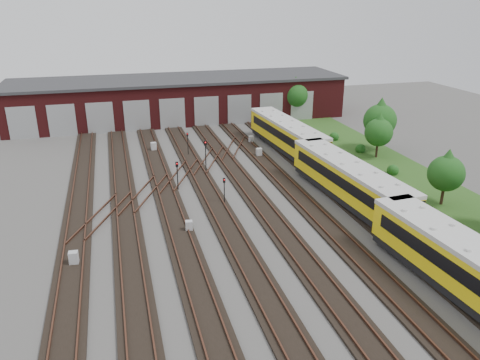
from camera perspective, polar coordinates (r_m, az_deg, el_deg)
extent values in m
plane|color=#44423F|center=(38.17, 1.88, -6.32)|extent=(120.00, 120.00, 0.00)
cube|color=black|center=(36.94, -19.60, -8.51)|extent=(2.40, 70.00, 0.18)
cube|color=#522F20|center=(36.94, -20.74, -8.38)|extent=(0.10, 70.00, 0.15)
cube|color=#522F20|center=(36.79, -18.51, -8.19)|extent=(0.10, 70.00, 0.15)
cube|color=black|center=(36.74, -13.34, -7.95)|extent=(2.40, 70.00, 0.18)
cube|color=#522F20|center=(36.67, -14.49, -7.83)|extent=(0.10, 70.00, 0.15)
cube|color=#522F20|center=(36.68, -12.24, -7.61)|extent=(0.10, 70.00, 0.15)
cube|color=black|center=(36.98, -7.11, -7.29)|extent=(2.40, 70.00, 0.18)
cube|color=#522F20|center=(36.83, -8.23, -7.19)|extent=(0.10, 70.00, 0.15)
cube|color=#522F20|center=(36.99, -6.02, -6.94)|extent=(0.10, 70.00, 0.15)
cube|color=black|center=(37.64, -1.05, -6.57)|extent=(2.40, 70.00, 0.18)
cube|color=#522F20|center=(37.42, -2.12, -6.48)|extent=(0.10, 70.00, 0.15)
cube|color=#522F20|center=(37.73, 0.01, -6.22)|extent=(0.10, 70.00, 0.15)
cube|color=black|center=(38.71, 4.72, -5.82)|extent=(2.40, 70.00, 0.18)
cube|color=#522F20|center=(38.42, 3.72, -5.74)|extent=(0.10, 70.00, 0.15)
cube|color=#522F20|center=(38.87, 5.73, -5.46)|extent=(0.10, 70.00, 0.15)
cube|color=black|center=(40.15, 10.12, -5.06)|extent=(2.40, 70.00, 0.18)
cube|color=#522F20|center=(39.80, 9.20, -4.98)|extent=(0.10, 70.00, 0.15)
cube|color=#522F20|center=(40.38, 11.06, -4.71)|extent=(0.10, 70.00, 0.15)
cube|color=black|center=(41.92, 15.09, -4.31)|extent=(2.40, 70.00, 0.18)
cube|color=#522F20|center=(41.51, 14.25, -4.24)|extent=(0.10, 70.00, 0.15)
cube|color=#522F20|center=(42.21, 15.96, -3.98)|extent=(0.10, 70.00, 0.15)
cube|color=black|center=(43.99, 19.62, -3.61)|extent=(2.40, 70.00, 0.18)
cube|color=#522F20|center=(43.53, 18.86, -3.53)|extent=(0.10, 70.00, 0.15)
cube|color=#522F20|center=(44.32, 20.41, -3.29)|extent=(0.10, 70.00, 0.15)
cube|color=#522F20|center=(45.76, -11.51, -1.55)|extent=(5.40, 9.62, 0.15)
cube|color=#522F20|center=(49.82, -7.31, 0.63)|extent=(5.40, 9.62, 0.15)
cube|color=#522F20|center=(54.16, -3.75, 2.46)|extent=(5.40, 9.62, 0.15)
cube|color=#522F20|center=(42.08, -16.50, -4.12)|extent=(5.40, 9.62, 0.15)
cube|color=#522F20|center=(58.73, -0.73, 4.01)|extent=(5.40, 9.62, 0.15)
cube|color=#501415|center=(74.44, -7.35, 9.73)|extent=(50.00, 12.00, 6.00)
cube|color=#303133|center=(73.89, -7.47, 12.12)|extent=(51.00, 12.50, 0.40)
cube|color=#96989A|center=(69.05, -25.00, 6.32)|extent=(3.60, 0.12, 4.40)
cube|color=#96989A|center=(68.37, -20.87, 6.79)|extent=(3.60, 0.12, 4.40)
cube|color=#96989A|center=(68.05, -16.66, 7.23)|extent=(3.60, 0.12, 4.40)
cube|color=#96989A|center=(68.10, -12.44, 7.64)|extent=(3.60, 0.12, 4.40)
cube|color=#96989A|center=(68.52, -8.24, 8.00)|extent=(3.60, 0.12, 4.40)
cube|color=#96989A|center=(69.30, -4.10, 8.31)|extent=(3.60, 0.12, 4.40)
cube|color=#96989A|center=(70.42, -0.07, 8.57)|extent=(3.60, 0.12, 4.40)
cube|color=#96989A|center=(71.87, 3.83, 8.79)|extent=(3.60, 0.12, 4.40)
cube|color=#96989A|center=(73.64, 7.55, 8.95)|extent=(3.60, 0.12, 4.40)
cube|color=#214617|center=(54.31, 18.13, 1.21)|extent=(8.00, 55.00, 0.05)
cube|color=black|center=(32.96, 26.19, -12.25)|extent=(3.74, 16.87, 0.67)
cube|color=yellow|center=(32.18, 26.64, -9.91)|extent=(4.07, 16.90, 2.45)
cube|color=silver|center=(31.54, 27.05, -7.73)|extent=(4.18, 16.90, 0.33)
cube|color=black|center=(31.08, 24.78, -10.11)|extent=(1.11, 14.69, 0.95)
cube|color=black|center=(44.43, 12.96, -1.81)|extent=(3.74, 16.87, 0.67)
cube|color=yellow|center=(43.86, 13.13, 0.07)|extent=(4.07, 16.90, 2.45)
cube|color=silver|center=(43.39, 13.28, 1.79)|extent=(4.18, 16.90, 0.33)
cube|color=black|center=(43.02, 11.49, 0.18)|extent=(1.11, 14.69, 0.95)
cube|color=black|center=(44.54, 14.76, 0.63)|extent=(1.11, 14.69, 0.95)
cube|color=black|center=(58.08, 5.65, 4.14)|extent=(3.74, 16.87, 0.67)
cube|color=yellow|center=(57.65, 5.71, 5.62)|extent=(4.07, 16.90, 2.45)
cube|color=silver|center=(57.29, 5.76, 6.96)|extent=(4.18, 16.90, 0.33)
cube|color=black|center=(56.98, 4.37, 5.77)|extent=(1.11, 14.69, 0.95)
cube|color=black|center=(58.20, 7.04, 6.00)|extent=(1.11, 14.69, 0.95)
cylinder|color=black|center=(46.27, -7.62, 0.21)|extent=(0.10, 0.10, 2.39)
cube|color=black|center=(45.78, -7.71, 1.91)|extent=(0.26, 0.17, 0.51)
sphere|color=red|center=(45.65, -7.70, 1.98)|extent=(0.12, 0.12, 0.12)
cylinder|color=black|center=(56.32, -6.36, 4.14)|extent=(0.09, 0.09, 2.42)
cube|color=black|center=(55.92, -6.42, 5.54)|extent=(0.24, 0.18, 0.43)
sphere|color=red|center=(55.82, -6.41, 5.60)|extent=(0.10, 0.10, 0.10)
cylinder|color=black|center=(42.83, -1.92, -1.60)|extent=(0.09, 0.09, 2.07)
cube|color=black|center=(42.36, -1.94, -0.04)|extent=(0.23, 0.16, 0.44)
sphere|color=red|center=(42.25, -1.92, 0.03)|extent=(0.11, 0.11, 0.11)
cylinder|color=black|center=(50.74, -4.20, 2.61)|extent=(0.11, 0.11, 2.99)
cube|color=black|center=(50.20, -4.25, 4.51)|extent=(0.26, 0.16, 0.53)
sphere|color=red|center=(50.08, -4.23, 4.60)|extent=(0.13, 0.13, 0.13)
cube|color=#B4B6B9|center=(35.46, -19.60, -9.01)|extent=(0.67, 0.57, 1.06)
cube|color=#B4B6B9|center=(58.91, -10.49, 4.01)|extent=(0.73, 0.64, 1.09)
cube|color=#B4B6B9|center=(38.18, -6.23, -5.63)|extent=(0.62, 0.54, 0.95)
cube|color=#B4B6B9|center=(61.23, 1.38, 4.95)|extent=(0.67, 0.60, 0.96)
cube|color=#B4B6B9|center=(55.86, 2.33, 3.37)|extent=(0.66, 0.56, 1.05)
cylinder|color=#321E16|center=(74.53, 6.66, 8.21)|extent=(0.25, 0.25, 2.04)
sphere|color=#1A4C15|center=(73.97, 6.75, 10.27)|extent=(3.98, 3.98, 3.98)
cone|color=#1A4C15|center=(73.71, 6.80, 11.35)|extent=(3.41, 3.41, 2.84)
cylinder|color=#321E16|center=(57.76, 16.33, 3.45)|extent=(0.26, 0.26, 1.68)
sphere|color=#1A4C15|center=(57.15, 16.56, 5.59)|extent=(3.27, 3.27, 3.27)
cone|color=#1A4C15|center=(56.86, 16.68, 6.72)|extent=(2.80, 2.80, 2.33)
cylinder|color=#321E16|center=(60.66, 16.42, 4.46)|extent=(0.23, 0.23, 2.05)
sphere|color=#1A4C15|center=(59.97, 16.69, 6.96)|extent=(3.99, 3.99, 3.99)
cone|color=#1A4C15|center=(59.65, 16.83, 8.29)|extent=(3.42, 3.42, 2.85)
cylinder|color=#321E16|center=(46.47, 23.43, -1.83)|extent=(0.27, 0.27, 1.66)
sphere|color=#1A4C15|center=(45.71, 23.83, 0.74)|extent=(3.23, 3.23, 3.23)
cone|color=#1A4C15|center=(45.36, 24.04, 2.10)|extent=(2.77, 2.77, 2.31)
sphere|color=#1A4C15|center=(52.73, 18.16, 1.31)|extent=(1.25, 1.25, 1.25)
sphere|color=#1A4C15|center=(63.70, 11.41, 5.33)|extent=(1.28, 1.28, 1.28)
sphere|color=#1A4C15|center=(59.26, 14.49, 3.85)|extent=(1.23, 1.23, 1.23)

